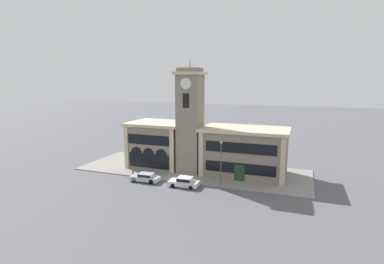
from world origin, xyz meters
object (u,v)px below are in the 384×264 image
object	(u,v)px
parked_car_near	(145,177)
fire_hydrant	(133,173)
street_lamp	(221,157)
parked_car_mid	(184,182)

from	to	relation	value
parked_car_near	fire_hydrant	distance (m)	3.42
parked_car_near	fire_hydrant	bearing A→B (deg)	-28.81
parked_car_near	street_lamp	world-z (taller)	street_lamp
parked_car_mid	street_lamp	bearing A→B (deg)	-158.64
street_lamp	fire_hydrant	xyz separation A→B (m)	(-14.07, -0.53, -3.72)
street_lamp	fire_hydrant	bearing A→B (deg)	-177.86
fire_hydrant	parked_car_mid	bearing A→B (deg)	-9.38
street_lamp	parked_car_near	bearing A→B (deg)	-169.39
parked_car_near	fire_hydrant	xyz separation A→B (m)	(-3.05, 1.54, -0.12)
parked_car_mid	street_lamp	xyz separation A→B (m)	(4.76, 2.06, 3.56)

